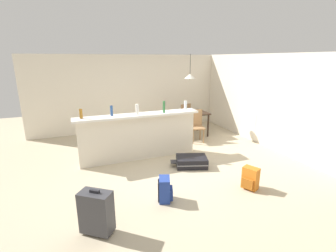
{
  "coord_description": "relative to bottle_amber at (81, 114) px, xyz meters",
  "views": [
    {
      "loc": [
        -1.89,
        -4.97,
        2.37
      ],
      "look_at": [
        0.21,
        0.28,
        0.79
      ],
      "focal_mm": 25.9,
      "sensor_mm": 36.0,
      "label": 1
    }
  ],
  "objects": [
    {
      "name": "dining_chair_near_partition",
      "position": [
        3.16,
        0.61,
        -0.71
      ],
      "size": [
        0.47,
        0.47,
        0.93
      ],
      "color": "#9E754C",
      "rests_on": "ground_plane"
    },
    {
      "name": "backpack_orange",
      "position": [
        2.81,
        -2.21,
        -1.02
      ],
      "size": [
        0.31,
        0.33,
        0.42
      ],
      "color": "orange",
      "rests_on": "ground_plane"
    },
    {
      "name": "bottle_blue",
      "position": [
        0.66,
        0.02,
        0.01
      ],
      "size": [
        0.06,
        0.06,
        0.23
      ],
      "primitive_type": "cylinder",
      "color": "#284C89",
      "rests_on": "bar_countertop"
    },
    {
      "name": "dining_table",
      "position": [
        3.23,
        1.19,
        -0.57
      ],
      "size": [
        1.1,
        0.8,
        0.74
      ],
      "color": "#332319",
      "rests_on": "ground_plane"
    },
    {
      "name": "wall_back",
      "position": [
        1.74,
        2.58,
        0.03
      ],
      "size": [
        6.6,
        0.1,
        2.5
      ],
      "primitive_type": "cube",
      "color": "silver",
      "rests_on": "ground_plane"
    },
    {
      "name": "bar_countertop",
      "position": [
        1.26,
        -0.05,
        -0.13
      ],
      "size": [
        2.96,
        0.4,
        0.05
      ],
      "primitive_type": "cube",
      "color": "white",
      "rests_on": "partition_half_wall"
    },
    {
      "name": "bottle_amber",
      "position": [
        0.0,
        0.0,
        0.0
      ],
      "size": [
        0.07,
        0.07,
        0.21
      ],
      "primitive_type": "cylinder",
      "color": "#9E661E",
      "rests_on": "bar_countertop"
    },
    {
      "name": "backpack_blue",
      "position": [
        1.18,
        -1.99,
        -1.02
      ],
      "size": [
        0.3,
        0.32,
        0.42
      ],
      "color": "#233D93",
      "rests_on": "ground_plane"
    },
    {
      "name": "bottle_green",
      "position": [
        1.87,
        -0.12,
        0.03
      ],
      "size": [
        0.06,
        0.06,
        0.28
      ],
      "primitive_type": "cylinder",
      "color": "#2D6B38",
      "rests_on": "bar_countertop"
    },
    {
      "name": "pendant_lamp",
      "position": [
        3.23,
        1.23,
        0.63
      ],
      "size": [
        0.34,
        0.34,
        0.76
      ],
      "color": "black"
    },
    {
      "name": "bottle_clear",
      "position": [
        2.5,
        -0.01,
        0.01
      ],
      "size": [
        0.07,
        0.07,
        0.23
      ],
      "primitive_type": "cylinder",
      "color": "silver",
      "rests_on": "bar_countertop"
    },
    {
      "name": "ground_plane",
      "position": [
        1.74,
        -0.47,
        -1.25
      ],
      "size": [
        13.0,
        13.0,
        0.05
      ],
      "primitive_type": "cube",
      "color": "#BCAD8E"
    },
    {
      "name": "wall_right",
      "position": [
        4.79,
        -0.17,
        0.03
      ],
      "size": [
        0.1,
        6.0,
        2.5
      ],
      "primitive_type": "cube",
      "color": "silver",
      "rests_on": "ground_plane"
    },
    {
      "name": "suitcase_flat_black",
      "position": [
        2.24,
        -0.91,
        -1.11
      ],
      "size": [
        0.89,
        0.69,
        0.22
      ],
      "color": "black",
      "rests_on": "ground_plane"
    },
    {
      "name": "suitcase_upright_charcoal",
      "position": [
        0.01,
        -2.39,
        -0.89
      ],
      "size": [
        0.5,
        0.46,
        0.67
      ],
      "color": "#38383D",
      "rests_on": "ground_plane"
    },
    {
      "name": "dining_chair_far_side",
      "position": [
        3.28,
        1.71,
        -0.71
      ],
      "size": [
        0.49,
        0.49,
        0.93
      ],
      "color": "#9E754C",
      "rests_on": "ground_plane"
    },
    {
      "name": "partition_half_wall",
      "position": [
        1.26,
        -0.05,
        -0.69
      ],
      "size": [
        2.8,
        0.2,
        1.06
      ],
      "primitive_type": "cube",
      "color": "silver",
      "rests_on": "ground_plane"
    },
    {
      "name": "bottle_white",
      "position": [
        1.22,
        -0.11,
        0.02
      ],
      "size": [
        0.07,
        0.07,
        0.25
      ],
      "primitive_type": "cylinder",
      "color": "silver",
      "rests_on": "bar_countertop"
    }
  ]
}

